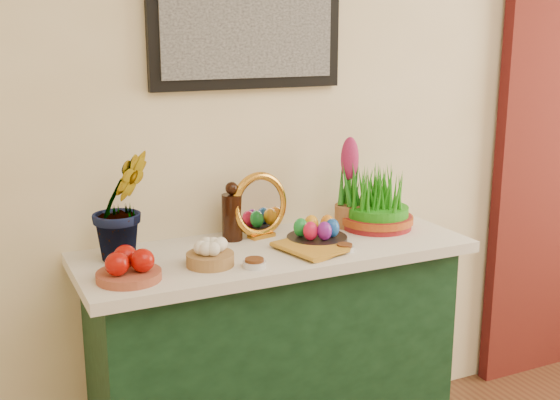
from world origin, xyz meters
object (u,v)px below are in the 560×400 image
object	(u,v)px
book	(290,252)
wheatgrass_sabzeh	(377,202)
sideboard	(274,365)
hyacinth_green	(121,188)
mirror	(260,206)

from	to	relation	value
book	wheatgrass_sabzeh	distance (m)	0.50
wheatgrass_sabzeh	book	bearing A→B (deg)	-159.17
sideboard	wheatgrass_sabzeh	size ratio (longest dim) A/B	4.61
wheatgrass_sabzeh	hyacinth_green	bearing A→B (deg)	177.61
hyacinth_green	mirror	xyz separation A→B (m)	(0.52, 0.04, -0.13)
sideboard	hyacinth_green	distance (m)	0.88
mirror	wheatgrass_sabzeh	size ratio (longest dim) A/B	0.88
mirror	book	size ratio (longest dim) A/B	1.08
hyacinth_green	book	distance (m)	0.60
sideboard	wheatgrass_sabzeh	bearing A→B (deg)	5.66
sideboard	mirror	xyz separation A→B (m)	(0.00, 0.13, 0.58)
mirror	hyacinth_green	bearing A→B (deg)	-175.06
sideboard	mirror	world-z (taller)	mirror
hyacinth_green	book	world-z (taller)	hyacinth_green
hyacinth_green	sideboard	bearing A→B (deg)	-22.26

